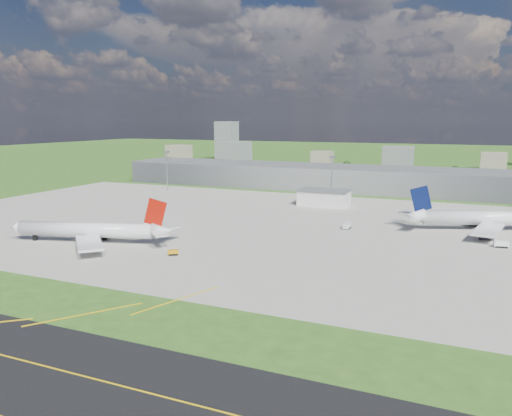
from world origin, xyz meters
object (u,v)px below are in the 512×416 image
at_px(tug_yellow, 173,253).
at_px(van_white_far, 501,244).
at_px(airliner_red_twin, 92,231).
at_px(airliner_blue_quad, 496,218).
at_px(van_white_near, 347,226).

distance_m(tug_yellow, van_white_far, 117.84).
relative_size(airliner_red_twin, van_white_far, 12.08).
bearing_deg(airliner_red_twin, airliner_blue_quad, -164.50).
xyz_separation_m(airliner_blue_quad, van_white_near, (-57.64, -21.90, -3.83)).
bearing_deg(van_white_near, airliner_red_twin, 129.25).
xyz_separation_m(airliner_blue_quad, van_white_far, (0.99, -30.86, -3.96)).
xyz_separation_m(airliner_red_twin, van_white_far, (141.33, 53.25, -3.43)).
height_order(van_white_near, van_white_far, van_white_near).
relative_size(airliner_red_twin, tug_yellow, 14.95).
bearing_deg(airliner_blue_quad, van_white_far, -108.00).
bearing_deg(tug_yellow, airliner_blue_quad, 7.39).
xyz_separation_m(airliner_red_twin, tug_yellow, (37.76, -2.96, -3.76)).
distance_m(airliner_red_twin, airliner_blue_quad, 163.61).
distance_m(tug_yellow, van_white_near, 79.17).
bearing_deg(tug_yellow, airliner_red_twin, 142.57).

